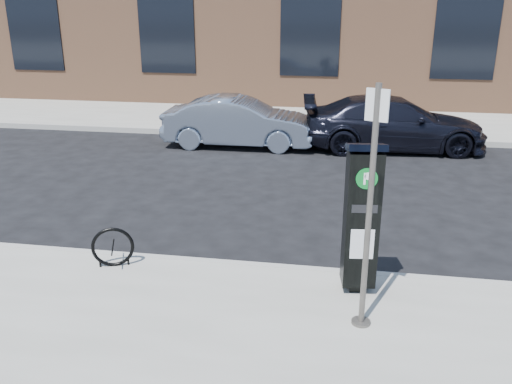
% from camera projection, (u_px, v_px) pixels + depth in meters
% --- Properties ---
extents(ground, '(120.00, 120.00, 0.00)m').
position_uv_depth(ground, '(246.00, 272.00, 7.89)').
color(ground, black).
rests_on(ground, ground).
extents(sidewalk_far, '(60.00, 12.00, 0.15)m').
position_uv_depth(sidewalk_far, '(311.00, 100.00, 20.87)').
color(sidewalk_far, gray).
rests_on(sidewalk_far, ground).
extents(curb_near, '(60.00, 0.12, 0.16)m').
position_uv_depth(curb_near, '(246.00, 268.00, 7.85)').
color(curb_near, '#9E9B93').
rests_on(curb_near, ground).
extents(curb_far, '(60.00, 0.12, 0.16)m').
position_uv_depth(curb_far, '(297.00, 137.00, 15.31)').
color(curb_far, '#9E9B93').
rests_on(curb_far, ground).
extents(parking_kiosk, '(0.51, 0.46, 2.01)m').
position_uv_depth(parking_kiosk, '(362.00, 216.00, 6.79)').
color(parking_kiosk, black).
rests_on(parking_kiosk, sidewalk_near).
extents(sign_pole, '(0.24, 0.22, 2.81)m').
position_uv_depth(sign_pole, '(369.00, 213.00, 5.91)').
color(sign_pole, '#615D56').
rests_on(sign_pole, sidewalk_near).
extents(bike_rack, '(0.58, 0.25, 0.60)m').
position_uv_depth(bike_rack, '(113.00, 247.00, 7.65)').
color(bike_rack, black).
rests_on(bike_rack, sidewalk_near).
extents(car_silver, '(4.01, 1.46, 1.31)m').
position_uv_depth(car_silver, '(239.00, 122.00, 14.42)').
color(car_silver, gray).
rests_on(car_silver, ground).
extents(car_dark, '(4.87, 2.34, 1.37)m').
position_uv_depth(car_dark, '(393.00, 123.00, 14.14)').
color(car_dark, black).
rests_on(car_dark, ground).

